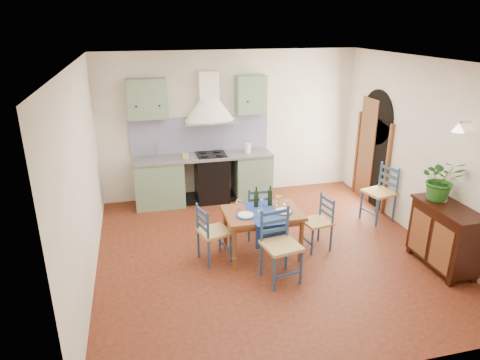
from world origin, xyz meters
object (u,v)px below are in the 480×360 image
object	(u,v)px
sideboard	(445,235)
potted_plant	(441,179)
chair_near	(280,245)
dining_table	(263,217)

from	to	relation	value
sideboard	potted_plant	xyz separation A→B (m)	(0.00, 0.25, 0.73)
sideboard	potted_plant	size ratio (longest dim) A/B	1.72
sideboard	potted_plant	distance (m)	0.77
sideboard	potted_plant	bearing A→B (deg)	89.86
chair_near	potted_plant	world-z (taller)	potted_plant
dining_table	sideboard	world-z (taller)	dining_table
chair_near	potted_plant	size ratio (longest dim) A/B	1.61
chair_near	potted_plant	bearing A→B (deg)	-0.52
chair_near	sideboard	bearing A→B (deg)	-6.60
dining_table	sideboard	xyz separation A→B (m)	(2.36, -0.92, -0.12)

